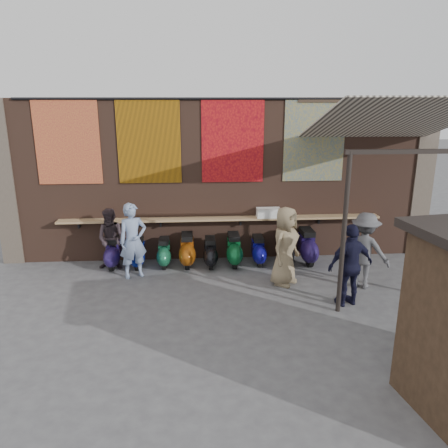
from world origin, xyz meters
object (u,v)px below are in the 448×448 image
scooter_stool_5 (234,250)px  diner_right (112,239)px  diner_left (133,241)px  scooter_stool_2 (164,253)px  scooter_stool_0 (113,253)px  scooter_stool_3 (187,250)px  scooter_stool_8 (307,247)px  shopper_grey (364,251)px  scooter_stool_4 (210,252)px  shopper_navy (350,265)px  shopper_tan (285,246)px  scooter_stool_1 (138,253)px  shelf_box (268,213)px  scooter_stool_7 (284,248)px  scooter_stool_6 (258,250)px

scooter_stool_5 → diner_right: size_ratio=0.55×
diner_right → diner_left: bearing=-35.9°
scooter_stool_2 → diner_left: (-0.65, -0.63, 0.53)m
scooter_stool_0 → diner_right: 0.39m
scooter_stool_2 → scooter_stool_3: size_ratio=0.87×
scooter_stool_8 → shopper_grey: bearing=-61.3°
scooter_stool_2 → scooter_stool_4: size_ratio=0.98×
scooter_stool_8 → shopper_navy: shopper_navy is taller
diner_right → shopper_grey: (5.60, -1.45, 0.09)m
scooter_stool_4 → scooter_stool_5: bearing=3.2°
scooter_stool_0 → scooter_stool_4: scooter_stool_0 is taller
shopper_navy → shopper_tan: (-1.07, 1.10, 0.04)m
scooter_stool_8 → shopper_tan: (-0.83, -1.23, 0.46)m
scooter_stool_1 → scooter_stool_4: bearing=-2.0°
scooter_stool_0 → shopper_navy: size_ratio=0.47×
shelf_box → shopper_tan: size_ratio=0.33×
scooter_stool_7 → scooter_stool_2: bearing=-179.9°
diner_left → scooter_stool_8: bearing=-15.8°
diner_right → scooter_stool_7: bearing=8.7°
scooter_stool_4 → shopper_grey: size_ratio=0.44×
scooter_stool_7 → shopper_navy: size_ratio=0.49×
scooter_stool_3 → scooter_stool_0: bearing=179.1°
scooter_stool_8 → diner_left: size_ratio=0.51×
diner_left → scooter_stool_5: bearing=-10.1°
scooter_stool_7 → shelf_box: bearing=144.8°
scooter_stool_7 → scooter_stool_1: bearing=-179.7°
scooter_stool_2 → scooter_stool_6: scooter_stool_6 is taller
shelf_box → scooter_stool_7: size_ratio=0.71×
scooter_stool_1 → scooter_stool_4: 1.77m
scooter_stool_0 → scooter_stool_8: (4.79, -0.03, 0.05)m
shelf_box → scooter_stool_0: 3.95m
scooter_stool_1 → shopper_grey: size_ratio=0.44×
scooter_stool_0 → shopper_tan: 4.19m
scooter_stool_0 → scooter_stool_6: (3.57, -0.01, -0.02)m
scooter_stool_3 → diner_right: diner_right is taller
scooter_stool_2 → shopper_tan: (2.73, -1.25, 0.54)m
shelf_box → scooter_stool_7: (0.38, -0.27, -0.85)m
scooter_stool_6 → shopper_grey: bearing=-36.8°
scooter_stool_6 → diner_left: diner_left is taller
scooter_stool_8 → shopper_navy: size_ratio=0.53×
shelf_box → scooter_stool_1: (-3.24, -0.28, -0.89)m
diner_left → shopper_grey: size_ratio=1.04×
scooter_stool_6 → shopper_navy: size_ratio=0.44×
shelf_box → scooter_stool_1: 3.37m
scooter_stool_5 → shopper_tan: size_ratio=0.47×
scooter_stool_0 → diner_left: diner_left is taller
scooter_stool_6 → scooter_stool_5: bearing=-176.1°
scooter_stool_4 → shopper_tan: (1.60, -1.18, 0.53)m
shopper_grey → scooter_stool_8: bearing=-30.2°
scooter_stool_7 → diner_left: size_ratio=0.47×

